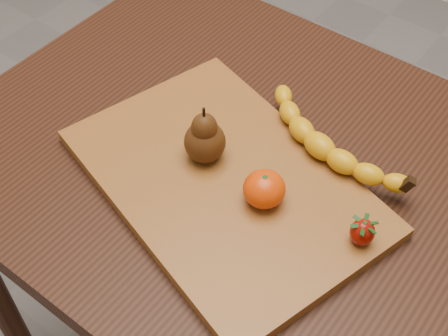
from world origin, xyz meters
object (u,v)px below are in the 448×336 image
Objects in this scene: cutting_board at (224,182)px; pear at (205,134)px; mandarin at (264,189)px; table at (272,212)px.

pear reaches higher than cutting_board.
pear is (-0.05, 0.02, 0.06)m from cutting_board.
cutting_board is 0.08m from mandarin.
table is at bearing 29.76° from pear.
pear is 0.12m from mandarin.
cutting_board is 4.75× the size of pear.
cutting_board is at bearing -18.63° from pear.
table is 10.56× the size of pear.
mandarin reaches higher than cutting_board.
table is at bearing 72.96° from cutting_board.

